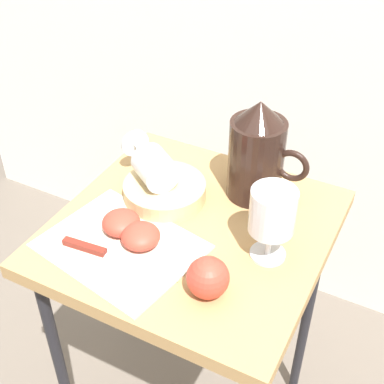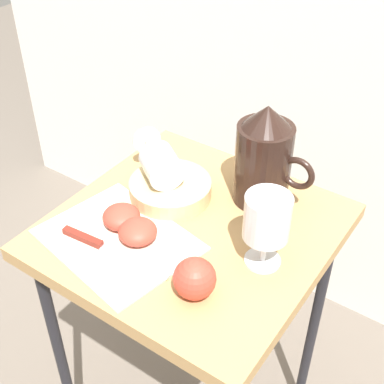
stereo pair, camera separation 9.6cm
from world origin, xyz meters
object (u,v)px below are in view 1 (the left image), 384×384
at_px(knife, 103,253).
at_px(apple_whole, 208,278).
at_px(wine_glass_upright, 272,215).
at_px(table, 192,253).
at_px(basket_tray, 165,191).
at_px(wine_glass_tipped_near, 154,167).
at_px(apple_half_left, 121,223).
at_px(pitcher, 257,158).
at_px(apple_half_right, 141,236).

bearing_deg(knife, apple_whole, 2.76).
bearing_deg(wine_glass_upright, table, 177.07).
bearing_deg(basket_tray, wine_glass_tipped_near, -176.76).
bearing_deg(apple_half_left, table, 35.75).
xyz_separation_m(wine_glass_upright, knife, (-0.26, -0.14, -0.08)).
relative_size(pitcher, wine_glass_tipped_near, 1.37).
relative_size(apple_whole, knife, 0.31).
distance_m(table, apple_half_left, 0.16).
height_order(table, apple_half_right, apple_half_right).
bearing_deg(table, apple_whole, -53.85).
bearing_deg(pitcher, apple_half_left, -127.70).
height_order(wine_glass_tipped_near, apple_half_left, wine_glass_tipped_near).
height_order(wine_glass_tipped_near, apple_half_right, wine_glass_tipped_near).
height_order(basket_tray, apple_whole, apple_whole).
height_order(apple_half_left, knife, apple_half_left).
bearing_deg(wine_glass_tipped_near, wine_glass_upright, -12.07).
distance_m(wine_glass_upright, knife, 0.30).
relative_size(wine_glass_upright, wine_glass_tipped_near, 0.93).
bearing_deg(apple_half_left, wine_glass_tipped_near, 90.63).
distance_m(apple_half_left, apple_whole, 0.22).
bearing_deg(apple_whole, apple_half_left, 163.93).
height_order(basket_tray, wine_glass_tipped_near, wine_glass_tipped_near).
bearing_deg(wine_glass_upright, apple_half_right, -158.43).
bearing_deg(apple_half_right, knife, -129.84).
distance_m(wine_glass_upright, apple_half_right, 0.24).
height_order(table, knife, knife).
bearing_deg(apple_half_left, apple_whole, -16.07).
bearing_deg(basket_tray, knife, -94.17).
bearing_deg(table, wine_glass_upright, -2.93).
relative_size(basket_tray, knife, 0.72).
relative_size(apple_half_left, knife, 0.31).
relative_size(pitcher, wine_glass_upright, 1.48).
bearing_deg(basket_tray, pitcher, 32.28).
relative_size(pitcher, apple_whole, 2.95).
xyz_separation_m(wine_glass_upright, wine_glass_tipped_near, (-0.26, 0.06, -0.02)).
height_order(table, wine_glass_tipped_near, wine_glass_tipped_near).
bearing_deg(apple_whole, basket_tray, 135.13).
relative_size(table, apple_half_left, 9.64).
bearing_deg(table, pitcher, 65.86).
xyz_separation_m(basket_tray, knife, (-0.01, -0.20, -0.01)).
height_order(basket_tray, knife, basket_tray).
relative_size(pitcher, apple_half_right, 2.95).
relative_size(wine_glass_upright, apple_half_right, 2.00).
bearing_deg(table, knife, -124.78).
bearing_deg(pitcher, wine_glass_tipped_near, -150.66).
relative_size(wine_glass_upright, apple_half_left, 2.00).
bearing_deg(pitcher, apple_whole, -83.10).
bearing_deg(wine_glass_upright, apple_half_left, -165.26).
height_order(pitcher, knife, pitcher).
height_order(table, apple_half_left, apple_half_left).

